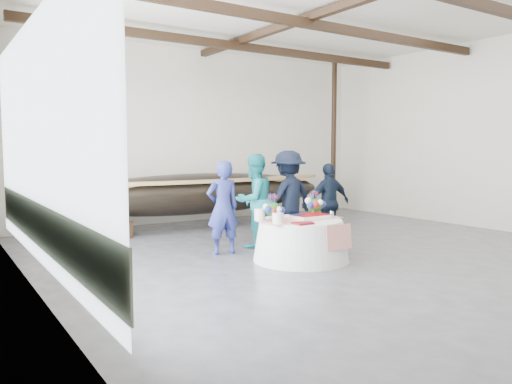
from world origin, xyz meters
TOP-DOWN VIEW (x-y plane):
  - floor at (0.00, 0.00)m, footprint 10.00×12.00m
  - wall_back at (0.00, 6.00)m, footprint 10.00×0.02m
  - wall_left at (-5.00, 0.00)m, footprint 0.02×12.00m
  - pavilion_structure at (0.00, 0.81)m, footprint 9.80×11.76m
  - open_bay at (-4.95, 1.00)m, footprint 0.03×7.00m
  - longboat_display at (-0.73, 4.68)m, footprint 7.07×1.41m
  - banquet_table at (-0.87, 0.64)m, footprint 1.64×1.64m
  - tabletop_items at (-0.91, 0.76)m, footprint 1.55×0.95m
  - guest_woman_blue at (-1.72, 1.84)m, footprint 0.66×0.47m
  - guest_woman_teal at (-0.88, 2.10)m, footprint 0.99×0.84m
  - guest_man_left at (-0.11, 2.01)m, footprint 1.30×0.86m
  - guest_man_right at (0.71, 1.71)m, footprint 0.98×0.48m

SIDE VIEW (x-z plane):
  - floor at x=0.00m, z-range -0.01..0.01m
  - banquet_table at x=-0.87m, z-range 0.00..0.71m
  - guest_man_right at x=0.71m, z-range 0.00..1.61m
  - longboat_display at x=-0.73m, z-range 0.18..1.51m
  - guest_woman_blue at x=-1.72m, z-range 0.00..1.70m
  - tabletop_items at x=-0.91m, z-range 0.65..1.05m
  - guest_woman_teal at x=-0.88m, z-range 0.00..1.81m
  - guest_man_left at x=-0.11m, z-range 0.00..1.87m
  - open_bay at x=-4.95m, z-range 0.23..3.43m
  - wall_back at x=0.00m, z-range 0.00..4.50m
  - wall_left at x=-5.00m, z-range 0.00..4.50m
  - pavilion_structure at x=0.00m, z-range 1.75..6.25m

